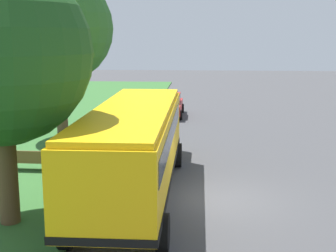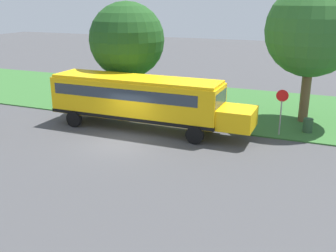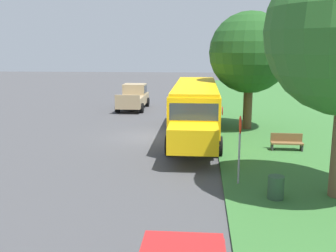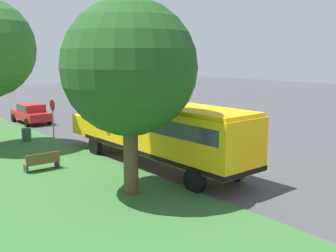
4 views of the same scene
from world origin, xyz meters
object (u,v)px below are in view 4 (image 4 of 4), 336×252
at_px(oak_tree_beside_bus, 127,67).
at_px(school_bus, 157,128).
at_px(car_red_nearest, 31,112).
at_px(trash_bin, 27,135).
at_px(stop_sign, 53,116).
at_px(park_bench, 42,162).

bearing_deg(oak_tree_beside_bus, school_bus, 36.17).
xyz_separation_m(car_red_nearest, trash_bin, (-2.95, -6.95, -0.43)).
bearing_deg(oak_tree_beside_bus, car_red_nearest, 79.96).
bearing_deg(school_bus, trash_bin, 107.37).
distance_m(stop_sign, park_bench, 6.20).
relative_size(car_red_nearest, trash_bin, 4.89).
height_order(school_bus, trash_bin, school_bus).
height_order(school_bus, oak_tree_beside_bus, oak_tree_beside_bus).
height_order(car_red_nearest, stop_sign, stop_sign).
distance_m(school_bus, oak_tree_beside_bus, 5.14).
height_order(car_red_nearest, oak_tree_beside_bus, oak_tree_beside_bus).
bearing_deg(school_bus, park_bench, 150.44).
xyz_separation_m(oak_tree_beside_bus, stop_sign, (1.55, 10.47, -3.21)).
xyz_separation_m(school_bus, oak_tree_beside_bus, (-3.36, -2.46, 3.02)).
xyz_separation_m(school_bus, trash_bin, (-2.97, 9.49, -1.47)).
relative_size(school_bus, trash_bin, 13.80).
relative_size(car_red_nearest, stop_sign, 1.61).
bearing_deg(park_bench, school_bus, -29.56).
xyz_separation_m(school_bus, car_red_nearest, (-0.02, 16.44, -1.05)).
relative_size(oak_tree_beside_bus, park_bench, 4.64).
bearing_deg(stop_sign, school_bus, -77.22).
height_order(oak_tree_beside_bus, stop_sign, oak_tree_beside_bus).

